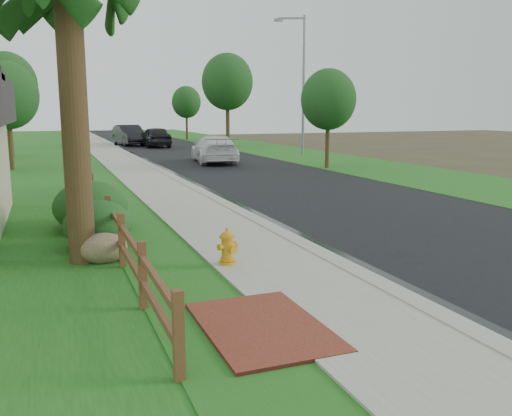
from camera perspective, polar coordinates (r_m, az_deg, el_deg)
name	(u,v)px	position (r m, az deg, el deg)	size (l,w,h in m)	color
ground	(361,291)	(9.49, 10.95, -8.61)	(120.00, 120.00, 0.00)	#39331F
road	(174,149)	(43.72, -8.59, 6.14)	(8.00, 90.00, 0.02)	black
curb	(120,150)	(43.01, -14.09, 5.95)	(0.40, 90.00, 0.12)	gray
wet_gutter	(125,150)	(43.06, -13.62, 5.92)	(0.50, 90.00, 0.00)	black
sidewalk	(103,151)	(42.87, -15.82, 5.84)	(2.20, 90.00, 0.10)	gray
grass_strip	(77,151)	(42.74, -18.36, 5.67)	(1.60, 90.00, 0.06)	#205418
lawn_near	(0,154)	(42.81, -25.35, 5.20)	(9.00, 90.00, 0.04)	#205418
verge_far	(255,147)	(45.71, -0.07, 6.44)	(6.00, 90.00, 0.04)	#205418
brick_patch	(262,328)	(7.69, 0.67, -12.56)	(1.60, 2.40, 0.11)	maroon
ranch_fence	(103,207)	(14.25, -15.79, 0.07)	(0.12, 16.92, 1.10)	#4F291A
fire_hydrant	(227,247)	(10.49, -3.02, -4.17)	(0.47, 0.38, 0.71)	gold
white_suv	(214,149)	(31.97, -4.42, 6.21)	(2.23, 5.50, 1.59)	white
dark_car_mid	(155,137)	(46.59, -10.55, 7.39)	(2.01, 5.00, 1.70)	black
dark_car_far	(129,135)	(49.45, -13.20, 7.49)	(1.88, 5.39, 1.77)	black
streetlight	(301,77)	(38.20, 4.77, 13.58)	(2.05, 1.01, 9.35)	gray
boulder	(104,248)	(11.29, -15.74, -4.11)	(0.94, 0.71, 0.63)	brown
shrub_a	(98,225)	(12.40, -16.33, -1.73)	(1.47, 1.47, 1.11)	#163E16
shrub_b	(91,207)	(14.27, -17.01, 0.14)	(1.85, 1.85, 1.29)	#163E16
shrub_c	(89,205)	(15.02, -17.21, 0.28)	(1.55, 1.55, 1.12)	#163E16
tree_near_left	(7,96)	(30.43, -24.77, 10.70)	(3.10, 3.10, 5.50)	#3A2A17
tree_near_right	(328,100)	(28.96, 7.63, 11.24)	(2.89, 2.89, 5.20)	#3A2A17
tree_mid_left	(7,85)	(38.95, -24.77, 11.70)	(3.78, 3.78, 6.76)	#3A2A17
tree_mid_right	(227,82)	(46.25, -3.03, 13.11)	(4.27, 4.27, 7.74)	#3A2A17
tree_far_right	(186,102)	(57.85, -7.35, 10.99)	(3.02, 3.02, 5.57)	#3A2A17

